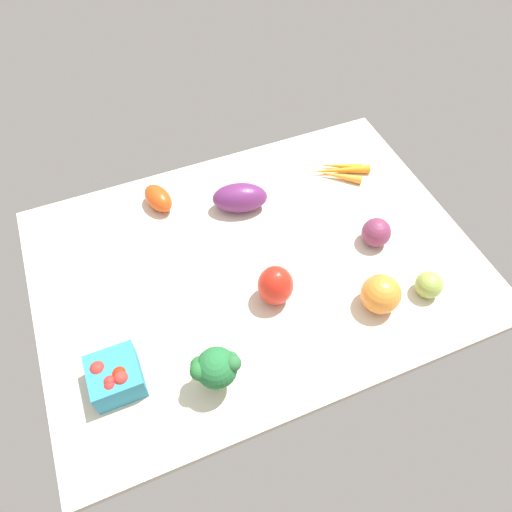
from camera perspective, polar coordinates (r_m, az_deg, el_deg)
name	(u,v)px	position (r cm, az deg, el deg)	size (l,w,h in cm)	color
tablecloth	(256,263)	(117.86, 0.00, -0.87)	(104.00, 76.00, 2.00)	beige
carrot_bunch	(339,171)	(137.99, 9.78, 9.81)	(16.71, 11.99, 2.44)	orange
heirloom_tomato_orange	(381,294)	(109.98, 14.46, -4.35)	(8.87, 8.87, 8.87)	orange
broccoli_head	(215,368)	(95.59, -4.84, -13.03)	(9.89, 8.17, 11.60)	#98C184
berry_basket	(115,376)	(102.30, -16.25, -13.44)	(9.95, 9.95, 7.87)	teal
red_onion_center	(376,232)	(121.48, 13.96, 2.71)	(7.14, 7.14, 7.14)	#783050
heirloom_tomato_green	(429,285)	(116.17, 19.67, -3.20)	(6.22, 6.22, 6.22)	#91AB4A
roma_tomato	(158,198)	(128.92, -11.43, 6.67)	(9.59, 5.73, 5.73)	#D54815
eggplant	(240,198)	(125.28, -1.91, 6.86)	(14.10, 7.64, 7.64)	#652661
bell_pepper_red	(274,286)	(106.93, 2.17, -3.52)	(7.96, 7.96, 10.24)	red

